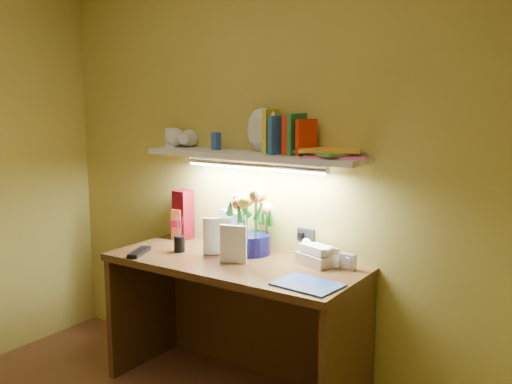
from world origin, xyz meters
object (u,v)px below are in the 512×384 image
flower_bouquet (251,219)px  telephone (318,253)px  desk_clock (348,262)px  desk (234,327)px  whisky_bottle (178,220)px

flower_bouquet → telephone: (0.41, 0.02, -0.14)m
flower_bouquet → desk_clock: (0.58, 0.03, -0.16)m
desk_clock → telephone: bearing=-175.7°
flower_bouquet → desk: bearing=-89.2°
desk_clock → whisky_bottle: bearing=-177.0°
flower_bouquet → telephone: size_ratio=1.97×
desk → flower_bouquet: (-0.00, 0.17, 0.57)m
flower_bouquet → desk_clock: bearing=2.8°
desk → flower_bouquet: 0.59m
flower_bouquet → desk_clock: size_ratio=4.90×
telephone → desk_clock: 0.17m
desk_clock → flower_bouquet: bearing=-174.4°
desk → whisky_bottle: bearing=161.0°
desk → desk_clock: size_ratio=17.53×
desk → desk_clock: bearing=18.7°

